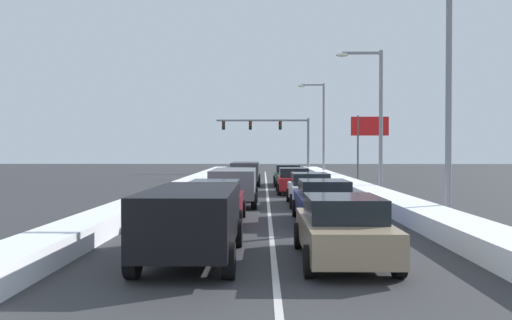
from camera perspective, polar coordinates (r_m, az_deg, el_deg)
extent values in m
plane|color=#333335|center=(26.59, 1.33, -4.42)|extent=(139.50, 139.50, 0.00)
cube|color=silver|center=(31.93, 1.23, -3.49)|extent=(0.14, 59.02, 0.01)
cube|color=white|center=(32.39, 10.66, -2.91)|extent=(1.54, 59.02, 0.61)
cube|color=white|center=(32.31, -8.22, -2.93)|extent=(1.34, 59.02, 0.60)
cube|color=#937F60|center=(12.11, 9.51, -8.06)|extent=(1.82, 4.50, 0.70)
cube|color=black|center=(11.88, 9.63, -5.30)|extent=(1.64, 2.20, 0.55)
cube|color=red|center=(9.85, 7.45, -9.47)|extent=(0.24, 0.08, 0.14)
cube|color=red|center=(10.11, 15.37, -9.23)|extent=(0.24, 0.08, 0.14)
cylinder|color=black|center=(13.59, 4.75, -8.34)|extent=(0.22, 0.66, 0.66)
cylinder|color=black|center=(13.82, 12.21, -8.19)|extent=(0.22, 0.66, 0.66)
cylinder|color=black|center=(10.55, 5.94, -11.09)|extent=(0.22, 0.66, 0.66)
cylinder|color=black|center=(10.85, 15.51, -10.77)|extent=(0.22, 0.66, 0.66)
cube|color=navy|center=(18.37, 7.45, -4.93)|extent=(1.82, 4.50, 0.70)
cube|color=black|center=(18.16, 7.51, -3.08)|extent=(1.64, 2.20, 0.55)
cube|color=red|center=(16.11, 5.91, -5.35)|extent=(0.24, 0.08, 0.14)
cube|color=red|center=(16.29, 10.78, -5.29)|extent=(0.24, 0.08, 0.14)
cylinder|color=black|center=(19.85, 4.37, -5.35)|extent=(0.22, 0.66, 0.66)
cylinder|color=black|center=(20.04, 9.47, -5.30)|extent=(0.22, 0.66, 0.66)
cylinder|color=black|center=(16.78, 5.03, -6.53)|extent=(0.22, 0.66, 0.66)
cylinder|color=black|center=(17.01, 11.06, -6.44)|extent=(0.22, 0.66, 0.66)
cube|color=silver|center=(24.05, 5.95, -3.51)|extent=(1.82, 4.50, 0.70)
cube|color=black|center=(23.86, 5.99, -2.09)|extent=(1.64, 2.20, 0.55)
cube|color=red|center=(21.80, 4.66, -3.66)|extent=(0.24, 0.08, 0.14)
cube|color=red|center=(21.93, 8.27, -3.64)|extent=(0.24, 0.08, 0.14)
cylinder|color=black|center=(25.55, 3.64, -3.91)|extent=(0.22, 0.66, 0.66)
cylinder|color=black|center=(25.70, 7.62, -3.89)|extent=(0.22, 0.66, 0.66)
cylinder|color=black|center=(22.47, 4.04, -4.59)|extent=(0.22, 0.66, 0.66)
cylinder|color=black|center=(22.64, 8.56, -4.56)|extent=(0.22, 0.66, 0.66)
cube|color=maroon|center=(30.66, 4.16, -2.51)|extent=(1.82, 4.50, 0.70)
cube|color=black|center=(30.48, 4.18, -1.40)|extent=(1.64, 2.20, 0.55)
cube|color=red|center=(28.42, 3.03, -2.55)|extent=(0.24, 0.08, 0.14)
cube|color=red|center=(28.51, 5.81, -2.54)|extent=(0.24, 0.08, 0.14)
cylinder|color=black|center=(32.18, 2.41, -2.88)|extent=(0.22, 0.66, 0.66)
cylinder|color=black|center=(32.28, 5.57, -2.87)|extent=(0.22, 0.66, 0.66)
cylinder|color=black|center=(29.09, 2.58, -3.30)|extent=(0.22, 0.66, 0.66)
cylinder|color=black|center=(29.20, 6.08, -3.29)|extent=(0.22, 0.66, 0.66)
cube|color=#1E5633|center=(37.22, 3.52, -1.88)|extent=(1.82, 4.50, 0.70)
cube|color=black|center=(37.05, 3.53, -0.95)|extent=(1.64, 2.20, 0.55)
cube|color=red|center=(35.00, 2.56, -1.87)|extent=(0.24, 0.08, 0.14)
cube|color=red|center=(35.07, 4.82, -1.86)|extent=(0.24, 0.08, 0.14)
cylinder|color=black|center=(38.76, 2.09, -2.20)|extent=(0.22, 0.66, 0.66)
cylinder|color=black|center=(38.84, 4.72, -2.20)|extent=(0.22, 0.66, 0.66)
cylinder|color=black|center=(35.66, 2.21, -2.49)|extent=(0.22, 0.66, 0.66)
cylinder|color=black|center=(35.75, 5.06, -2.48)|extent=(0.22, 0.66, 0.66)
cube|color=black|center=(12.04, -7.06, -6.12)|extent=(1.95, 4.90, 1.25)
cube|color=black|center=(9.64, -9.03, -6.28)|extent=(1.56, 0.06, 0.55)
cube|color=red|center=(9.87, -13.53, -8.32)|extent=(0.20, 0.08, 0.28)
cube|color=red|center=(9.61, -4.37, -8.55)|extent=(0.20, 0.08, 0.28)
cylinder|color=black|center=(13.95, -10.01, -7.93)|extent=(0.25, 0.74, 0.74)
cylinder|color=black|center=(13.73, -2.08, -8.07)|extent=(0.25, 0.74, 0.74)
cylinder|color=black|center=(10.69, -13.49, -10.73)|extent=(0.25, 0.74, 0.74)
cylinder|color=black|center=(10.39, -3.03, -11.05)|extent=(0.25, 0.74, 0.74)
cube|color=maroon|center=(18.13, -4.51, -5.01)|extent=(1.82, 4.50, 0.70)
cube|color=black|center=(17.92, -4.56, -3.13)|extent=(1.64, 2.20, 0.55)
cube|color=red|center=(16.02, -7.72, -5.38)|extent=(0.24, 0.08, 0.14)
cube|color=red|center=(15.88, -2.75, -5.43)|extent=(0.24, 0.08, 0.14)
cylinder|color=black|center=(19.79, -6.67, -5.37)|extent=(0.22, 0.66, 0.66)
cylinder|color=black|center=(19.64, -1.49, -5.41)|extent=(0.22, 0.66, 0.66)
cylinder|color=black|center=(16.74, -8.06, -6.55)|extent=(0.22, 0.66, 0.66)
cylinder|color=black|center=(16.56, -1.92, -6.63)|extent=(0.22, 0.66, 0.66)
cube|color=slate|center=(23.91, -2.45, -2.53)|extent=(1.95, 4.90, 1.25)
cube|color=black|center=(21.49, -2.82, -2.20)|extent=(1.56, 0.06, 0.55)
cube|color=red|center=(21.59, -4.88, -3.19)|extent=(0.20, 0.08, 0.28)
cube|color=red|center=(21.49, -0.74, -3.21)|extent=(0.20, 0.08, 0.28)
cylinder|color=black|center=(25.72, -4.37, -3.79)|extent=(0.25, 0.74, 0.74)
cylinder|color=black|center=(25.62, -0.10, -3.80)|extent=(0.25, 0.74, 0.74)
cylinder|color=black|center=(22.35, -5.15, -4.52)|extent=(0.25, 0.74, 0.74)
cylinder|color=black|center=(22.24, -0.24, -4.55)|extent=(0.25, 0.74, 0.74)
cube|color=#B7BABF|center=(30.75, -2.30, -2.50)|extent=(1.82, 4.50, 0.70)
cube|color=black|center=(30.56, -2.31, -1.39)|extent=(1.64, 2.20, 0.55)
cube|color=red|center=(28.59, -3.92, -2.53)|extent=(0.24, 0.08, 0.14)
cube|color=red|center=(28.51, -1.15, -2.54)|extent=(0.24, 0.08, 0.14)
cylinder|color=black|center=(32.37, -3.72, -2.85)|extent=(0.22, 0.66, 0.66)
cylinder|color=black|center=(32.28, -0.57, -2.86)|extent=(0.22, 0.66, 0.66)
cylinder|color=black|center=(29.29, -4.20, -3.27)|extent=(0.22, 0.66, 0.66)
cylinder|color=black|center=(29.19, -0.71, -3.28)|extent=(0.22, 0.66, 0.66)
cube|color=#38383D|center=(37.57, -1.18, -1.21)|extent=(1.95, 4.90, 1.25)
cube|color=black|center=(35.16, -1.32, -0.92)|extent=(1.56, 0.06, 0.55)
cube|color=red|center=(35.22, -2.58, -1.53)|extent=(0.20, 0.08, 0.28)
cube|color=red|center=(35.16, -0.04, -1.54)|extent=(0.20, 0.08, 0.28)
cylinder|color=black|center=(39.35, -2.49, -2.10)|extent=(0.25, 0.74, 0.74)
cylinder|color=black|center=(39.28, 0.30, -2.10)|extent=(0.25, 0.74, 0.74)
cylinder|color=black|center=(35.96, -2.80, -2.40)|extent=(0.25, 0.74, 0.74)
cylinder|color=black|center=(35.89, 0.25, -2.40)|extent=(0.25, 0.74, 0.74)
cylinder|color=slate|center=(58.89, 5.81, 1.61)|extent=(0.28, 0.28, 6.20)
cube|color=slate|center=(58.76, 0.71, 4.40)|extent=(10.46, 0.20, 0.20)
cube|color=black|center=(58.76, 2.69, 3.84)|extent=(0.34, 0.34, 0.95)
sphere|color=red|center=(58.59, 2.70, 4.13)|extent=(0.22, 0.22, 0.22)
sphere|color=#593F0C|center=(58.57, 2.70, 3.85)|extent=(0.22, 0.22, 0.22)
sphere|color=#0C3819|center=(58.56, 2.70, 3.57)|extent=(0.22, 0.22, 0.22)
cube|color=black|center=(58.74, -0.63, 3.84)|extent=(0.34, 0.34, 0.95)
sphere|color=red|center=(58.57, -0.64, 4.13)|extent=(0.22, 0.22, 0.22)
sphere|color=#593F0C|center=(58.56, -0.63, 3.85)|extent=(0.22, 0.22, 0.22)
sphere|color=#0C3819|center=(58.54, -0.63, 3.57)|extent=(0.22, 0.22, 0.22)
cube|color=black|center=(58.90, -3.61, 3.83)|extent=(0.34, 0.34, 0.95)
sphere|color=red|center=(58.73, -3.63, 4.12)|extent=(0.22, 0.22, 0.22)
sphere|color=#593F0C|center=(58.71, -3.63, 3.84)|extent=(0.22, 0.22, 0.22)
sphere|color=#0C3819|center=(58.70, -3.63, 3.56)|extent=(0.22, 0.22, 0.22)
cylinder|color=gray|center=(19.64, 20.55, 5.97)|extent=(0.22, 0.22, 8.50)
cylinder|color=gray|center=(29.94, 13.66, 4.00)|extent=(0.22, 0.22, 8.18)
cube|color=gray|center=(30.17, 11.61, 11.52)|extent=(2.20, 0.14, 0.14)
ellipsoid|color=#EAE5C6|center=(29.97, 9.50, 11.41)|extent=(0.70, 0.36, 0.24)
cylinder|color=gray|center=(51.00, 7.50, 3.33)|extent=(0.22, 0.22, 9.11)
cube|color=gray|center=(51.24, 6.28, 8.26)|extent=(2.20, 0.14, 0.14)
ellipsoid|color=#EAE5C6|center=(51.14, 5.04, 8.16)|extent=(0.70, 0.36, 0.24)
cylinder|color=#59595B|center=(44.53, 11.21, 1.32)|extent=(0.16, 0.16, 5.50)
cylinder|color=#59595B|center=(44.94, 13.72, 1.31)|extent=(0.16, 0.16, 5.50)
cube|color=red|center=(44.77, 12.48, 3.68)|extent=(3.20, 0.12, 1.60)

